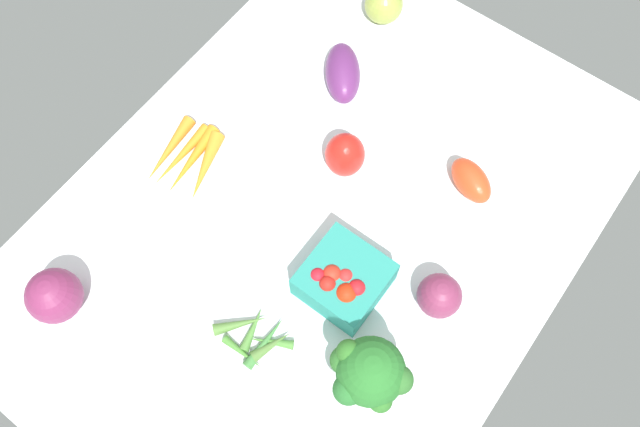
# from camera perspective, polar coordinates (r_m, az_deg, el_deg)

# --- Properties ---
(tablecloth) EXTENTS (1.04, 0.76, 0.02)m
(tablecloth) POSITION_cam_1_polar(r_m,az_deg,el_deg) (1.07, 0.00, -0.64)
(tablecloth) COLOR white
(tablecloth) RESTS_ON ground
(red_onion_center) EXTENTS (0.08, 0.08, 0.08)m
(red_onion_center) POSITION_cam_1_polar(r_m,az_deg,el_deg) (1.05, -22.19, -6.67)
(red_onion_center) COLOR #7F2A55
(red_onion_center) RESTS_ON tablecloth
(roma_tomato) EXTENTS (0.08, 0.10, 0.05)m
(roma_tomato) POSITION_cam_1_polar(r_m,az_deg,el_deg) (1.09, 13.05, 2.83)
(roma_tomato) COLOR #E1451F
(roma_tomato) RESTS_ON tablecloth
(carrot_bunch) EXTENTS (0.14, 0.13, 0.03)m
(carrot_bunch) POSITION_cam_1_polar(r_m,az_deg,el_deg) (1.12, -11.45, 4.69)
(carrot_bunch) COLOR orange
(carrot_bunch) RESTS_ON tablecloth
(bell_pepper_red) EXTENTS (0.08, 0.08, 0.09)m
(bell_pepper_red) POSITION_cam_1_polar(r_m,az_deg,el_deg) (1.07, 2.19, 5.14)
(bell_pepper_red) COLOR red
(bell_pepper_red) RESTS_ON tablecloth
(eggplant) EXTENTS (0.13, 0.12, 0.06)m
(eggplant) POSITION_cam_1_polar(r_m,az_deg,el_deg) (1.17, 1.99, 12.17)
(eggplant) COLOR #642A68
(eggplant) RESTS_ON tablecloth
(heirloom_tomato_green) EXTENTS (0.07, 0.07, 0.07)m
(heirloom_tomato_green) POSITION_cam_1_polar(r_m,az_deg,el_deg) (1.26, 5.59, 17.71)
(heirloom_tomato_green) COLOR #94A542
(heirloom_tomato_green) RESTS_ON tablecloth
(broccoli_head) EXTENTS (0.11, 0.11, 0.14)m
(broccoli_head) POSITION_cam_1_polar(r_m,az_deg,el_deg) (0.91, 4.28, -13.74)
(broccoli_head) COLOR #99CA83
(broccoli_head) RESTS_ON tablecloth
(okra_pile) EXTENTS (0.09, 0.12, 0.02)m
(okra_pile) POSITION_cam_1_polar(r_m,az_deg,el_deg) (1.00, -5.50, -10.71)
(okra_pile) COLOR #517A37
(okra_pile) RESTS_ON tablecloth
(red_onion_near_basket) EXTENTS (0.07, 0.07, 0.07)m
(red_onion_near_basket) POSITION_cam_1_polar(r_m,az_deg,el_deg) (1.00, 10.38, -7.08)
(red_onion_near_basket) COLOR #7F2E51
(red_onion_near_basket) RESTS_ON tablecloth
(berry_basket) EXTENTS (0.12, 0.12, 0.07)m
(berry_basket) POSITION_cam_1_polar(r_m,az_deg,el_deg) (0.99, 2.07, -5.82)
(berry_basket) COLOR teal
(berry_basket) RESTS_ON tablecloth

